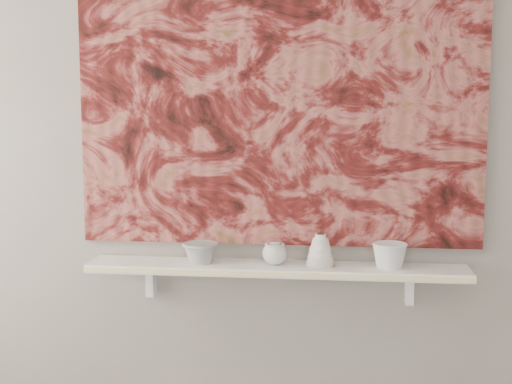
# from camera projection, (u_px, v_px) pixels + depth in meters

# --- Properties ---
(wall_back) EXTENTS (3.60, 0.00, 3.60)m
(wall_back) POSITION_uv_depth(u_px,v_px,m) (279.00, 149.00, 2.66)
(wall_back) COLOR gray
(wall_back) RESTS_ON floor
(shelf) EXTENTS (1.40, 0.18, 0.03)m
(shelf) POSITION_uv_depth(u_px,v_px,m) (276.00, 269.00, 2.62)
(shelf) COLOR white
(shelf) RESTS_ON wall_back
(shelf_stripe) EXTENTS (1.40, 0.01, 0.02)m
(shelf_stripe) POSITION_uv_depth(u_px,v_px,m) (274.00, 275.00, 2.53)
(shelf_stripe) COLOR #F7E7A5
(shelf_stripe) RESTS_ON shelf
(bracket_left) EXTENTS (0.03, 0.06, 0.12)m
(bracket_left) POSITION_uv_depth(u_px,v_px,m) (151.00, 280.00, 2.75)
(bracket_left) COLOR white
(bracket_left) RESTS_ON wall_back
(bracket_right) EXTENTS (0.03, 0.06, 0.12)m
(bracket_right) POSITION_uv_depth(u_px,v_px,m) (409.00, 288.00, 2.64)
(bracket_right) COLOR white
(bracket_right) RESTS_ON wall_back
(painting) EXTENTS (1.50, 0.02, 1.10)m
(painting) POSITION_uv_depth(u_px,v_px,m) (279.00, 98.00, 2.62)
(painting) COLOR #5C1716
(painting) RESTS_ON wall_back
(house_motif) EXTENTS (0.09, 0.00, 0.08)m
(house_motif) POSITION_uv_depth(u_px,v_px,m) (401.00, 183.00, 2.60)
(house_motif) COLOR black
(house_motif) RESTS_ON painting
(bowl_grey) EXTENTS (0.14, 0.14, 0.08)m
(bowl_grey) POSITION_uv_depth(u_px,v_px,m) (200.00, 252.00, 2.64)
(bowl_grey) COLOR #969593
(bowl_grey) RESTS_ON shelf
(cup_cream) EXTENTS (0.12, 0.12, 0.08)m
(cup_cream) POSITION_uv_depth(u_px,v_px,m) (275.00, 254.00, 2.61)
(cup_cream) COLOR beige
(cup_cream) RESTS_ON shelf
(bell_vessel) EXTENTS (0.13, 0.13, 0.12)m
(bell_vessel) POSITION_uv_depth(u_px,v_px,m) (320.00, 250.00, 2.59)
(bell_vessel) COLOR silver
(bell_vessel) RESTS_ON shelf
(bowl_white) EXTENTS (0.15, 0.15, 0.09)m
(bowl_white) POSITION_uv_depth(u_px,v_px,m) (390.00, 255.00, 2.57)
(bowl_white) COLOR silver
(bowl_white) RESTS_ON shelf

